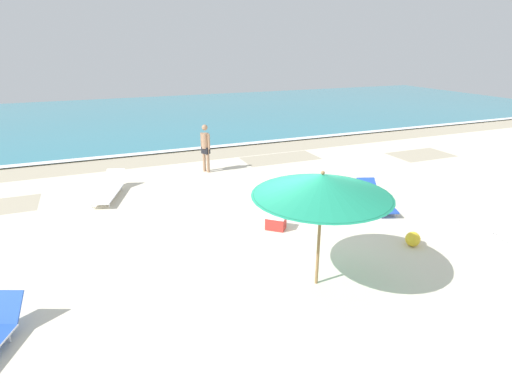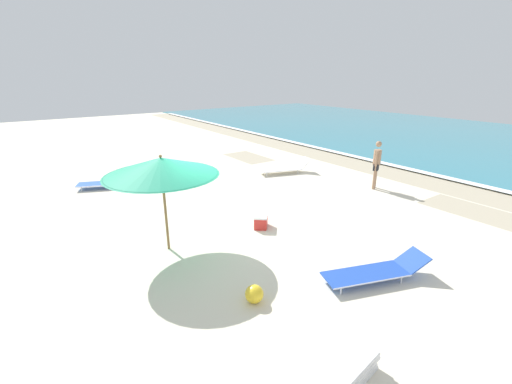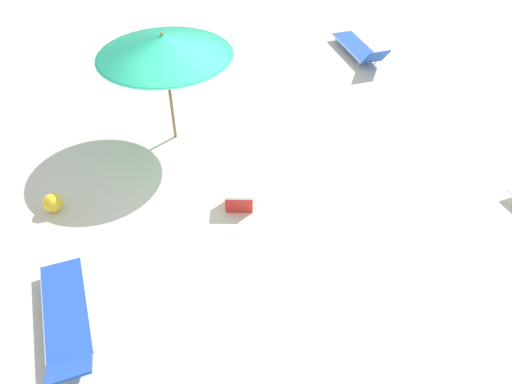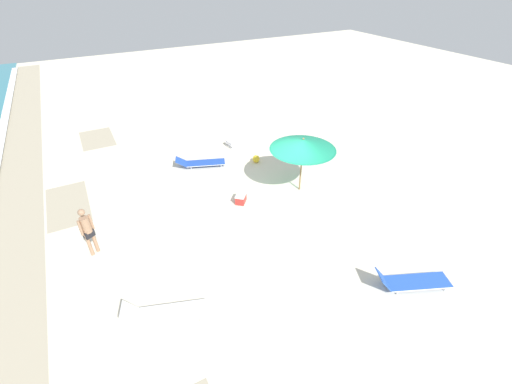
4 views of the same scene
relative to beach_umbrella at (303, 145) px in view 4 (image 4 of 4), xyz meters
The scene contains 9 objects.
ground_plane 2.49m from the beach_umbrella, 91.10° to the left, with size 60.00×60.00×0.16m.
beach_umbrella is the anchor object (origin of this frame).
lounger_stack 5.37m from the beach_umbrella, ahead, with size 0.87×1.97×0.32m.
sun_lounger_under_umbrella 5.12m from the beach_umbrella, 38.25° to the left, with size 1.32×2.30×0.48m.
sun_lounger_beside_umbrella 7.75m from the beach_umbrella, 117.78° to the left, with size 1.26×2.25×0.60m.
sun_lounger_near_water_left 6.09m from the beach_umbrella, behind, with size 1.41×2.26×0.61m.
beachgoer_wading_adult 8.07m from the beach_umbrella, 89.96° to the left, with size 0.30×0.40×1.76m.
beach_ball 3.49m from the beach_umbrella, ahead, with size 0.35×0.35×0.35m.
cooler_box 3.19m from the beach_umbrella, 83.15° to the left, with size 0.61×0.60×0.37m.
Camera 4 is at (-9.63, 5.93, 7.92)m, focal length 24.00 mm.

